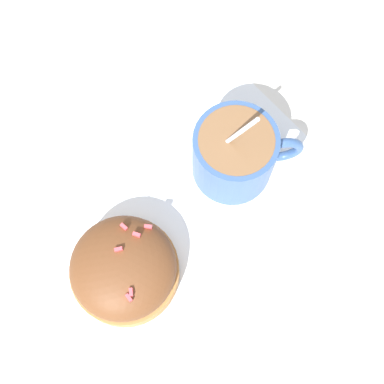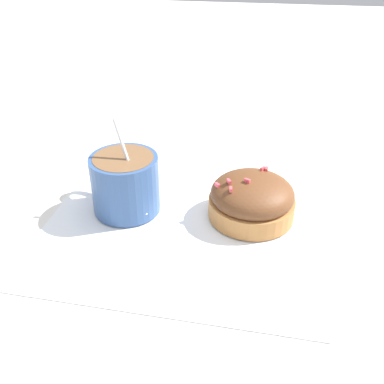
# 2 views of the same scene
# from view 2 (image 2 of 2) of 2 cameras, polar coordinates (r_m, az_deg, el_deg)

# --- Properties ---
(ground_plane) EXTENTS (3.00, 3.00, 0.00)m
(ground_plane) POSITION_cam_2_polar(r_m,az_deg,el_deg) (0.54, -0.66, -3.06)
(ground_plane) COLOR silver
(paper_napkin) EXTENTS (0.33, 0.33, 0.00)m
(paper_napkin) POSITION_cam_2_polar(r_m,az_deg,el_deg) (0.54, -0.66, -2.93)
(paper_napkin) COLOR white
(paper_napkin) RESTS_ON ground_plane
(coffee_cup) EXTENTS (0.10, 0.08, 0.11)m
(coffee_cup) POSITION_cam_2_polar(r_m,az_deg,el_deg) (0.54, -8.55, 1.44)
(coffee_cup) COLOR #335184
(coffee_cup) RESTS_ON paper_napkin
(frosted_pastry) EXTENTS (0.10, 0.10, 0.06)m
(frosted_pastry) POSITION_cam_2_polar(r_m,az_deg,el_deg) (0.53, 7.62, -0.85)
(frosted_pastry) COLOR #B2753D
(frosted_pastry) RESTS_ON paper_napkin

